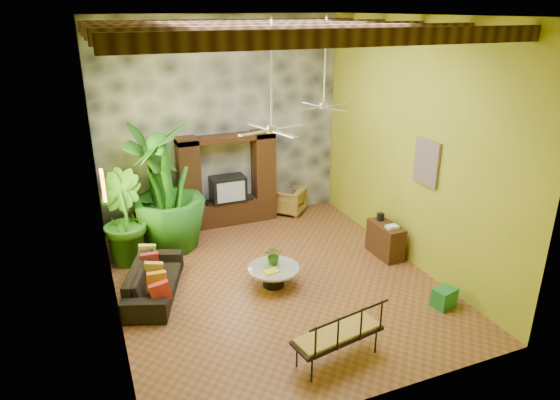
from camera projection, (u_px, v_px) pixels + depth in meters
name	position (u px, v px, depth m)	size (l,w,h in m)	color
ground	(275.00, 280.00, 10.01)	(7.00, 7.00, 0.00)	brown
ceiling	(274.00, 15.00, 8.20)	(6.00, 7.00, 0.02)	silver
back_wall	(221.00, 123.00, 12.12)	(6.00, 0.02, 5.00)	olive
left_wall	(102.00, 181.00, 8.04)	(0.02, 7.00, 5.00)	olive
right_wall	(411.00, 145.00, 10.17)	(0.02, 7.00, 5.00)	olive
stone_accent_wall	(222.00, 123.00, 12.07)	(5.98, 0.10, 4.98)	#34373B
ceiling_beams	(274.00, 29.00, 8.28)	(5.95, 5.36, 0.22)	#3C2813
entertainment_center	(228.00, 187.00, 12.36)	(2.40, 0.55, 2.30)	black
ceiling_fan_front	(272.00, 117.00, 8.36)	(1.28, 1.28, 1.86)	silver
ceiling_fan_back	(324.00, 96.00, 10.38)	(1.28, 1.28, 1.86)	silver
wall_art_mask	(103.00, 185.00, 9.06)	(0.06, 0.32, 0.55)	#C28A16
wall_art_painting	(427.00, 162.00, 9.71)	(0.06, 0.70, 0.90)	#2A579B
sofa	(154.00, 280.00, 9.44)	(2.08, 0.81, 0.61)	black
wicker_armchair	(289.00, 201.00, 13.20)	(0.73, 0.75, 0.68)	olive
tall_plant_a	(152.00, 185.00, 11.17)	(1.48, 1.00, 2.80)	#255C18
tall_plant_b	(122.00, 218.00, 10.43)	(1.10, 0.88, 1.99)	#29681B
tall_plant_c	(167.00, 187.00, 10.90)	(1.63, 1.63, 2.92)	#1E621A
coffee_table	(274.00, 274.00, 9.75)	(1.01, 1.01, 0.40)	black
centerpiece_plant	(274.00, 255.00, 9.75)	(0.36, 0.31, 0.40)	#275F19
yellow_tray	(271.00, 271.00, 9.52)	(0.28, 0.20, 0.03)	gold
iron_bench	(340.00, 333.00, 7.51)	(1.52, 0.77, 0.57)	black
side_console	(385.00, 240.00, 10.90)	(0.41, 0.92, 0.74)	#341B10
green_bin	(444.00, 297.00, 9.10)	(0.41, 0.31, 0.36)	#1E7136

